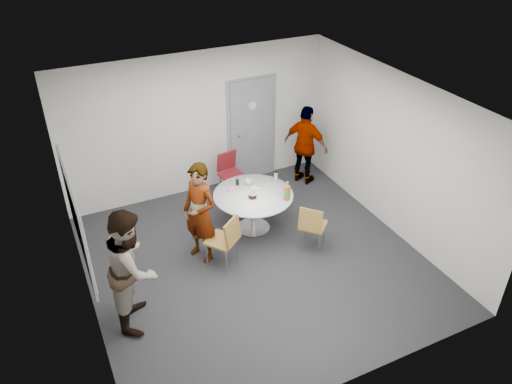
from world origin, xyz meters
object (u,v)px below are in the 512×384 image
table (255,199)px  chair_far (230,170)px  chair_near_right (312,224)px  person_left (132,267)px  chair_near_left (226,237)px  person_right (306,146)px  door (252,130)px  whiteboard (76,218)px  person_main (200,213)px

table → chair_far: (0.05, 1.22, -0.08)m
chair_near_right → person_left: bearing=-127.4°
chair_near_left → chair_far: 2.11m
chair_near_left → chair_far: (0.87, 1.92, -0.01)m
chair_far → person_right: 1.55m
table → chair_near_left: 1.08m
door → chair_far: 0.94m
chair_far → person_left: size_ratio=0.50×
person_right → whiteboard: bearing=80.7°
chair_far → whiteboard: bearing=23.6°
door → person_main: 2.69m
whiteboard → chair_far: bearing=32.4°
door → chair_far: bearing=-146.1°
table → chair_far: 1.22m
chair_near_left → person_right: bearing=-2.1°
person_right → person_main: bearing=87.2°
chair_near_right → person_left: size_ratio=0.48×
chair_near_left → person_right: size_ratio=0.55×
whiteboard → person_main: 1.88m
table → person_main: (-1.09, -0.32, 0.23)m
chair_far → person_left: person_left is taller
person_main → person_right: (2.66, 1.34, -0.03)m
table → chair_far: size_ratio=1.54×
whiteboard → person_left: 0.95m
whiteboard → person_main: whiteboard is taller
person_left → chair_near_right: bearing=-64.7°
chair_near_right → person_right: (1.01, 1.94, 0.29)m
door → person_left: door is taller
door → table: 1.86m
door → person_left: size_ratio=1.21×
chair_near_left → person_right: (2.39, 1.72, 0.26)m
chair_far → person_left: (-2.39, -2.40, 0.35)m
person_left → whiteboard: bearing=62.4°
door → person_right: door is taller
person_left → table: bearing=-43.1°
person_main → person_left: 1.51m
whiteboard → table: (2.85, 0.62, -0.84)m
chair_near_right → chair_far: chair_far is taller
person_left → person_right: bearing=-40.4°
chair_near_left → person_left: (-1.51, -0.48, 0.34)m
table → chair_near_left: table is taller
chair_far → person_right: (1.51, -0.20, 0.27)m
whiteboard → table: whiteboard is taller
door → whiteboard: size_ratio=1.12×
table → person_left: bearing=-153.2°
whiteboard → table: bearing=12.2°
person_right → chair_far: bearing=52.9°
door → chair_near_left: door is taller
door → chair_near_right: (-0.16, -2.59, -0.52)m
chair_far → chair_near_left: bearing=56.7°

